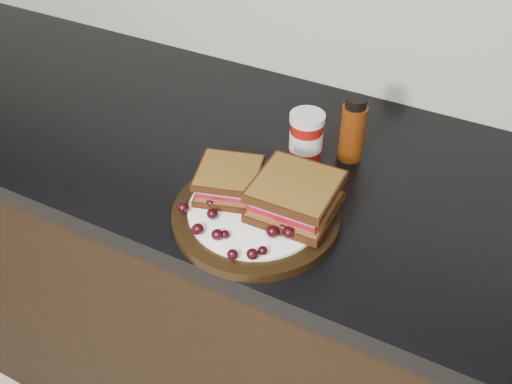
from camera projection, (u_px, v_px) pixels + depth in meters
base_cabinets at (214, 288)px, 1.45m from camera, size 3.96×0.58×0.86m
countertop at (203, 144)px, 1.15m from camera, size 3.98×0.60×0.04m
plate at (256, 215)px, 0.95m from camera, size 0.28×0.28×0.02m
sandwich_left at (229, 181)px, 0.96m from camera, size 0.13×0.13×0.05m
sandwich_right at (295, 197)px, 0.92m from camera, size 0.13×0.13×0.06m
grape_0 at (183, 207)px, 0.93m from camera, size 0.02×0.02×0.02m
grape_1 at (212, 214)px, 0.92m from camera, size 0.02×0.02×0.02m
grape_2 at (195, 230)px, 0.89m from camera, size 0.02×0.02×0.01m
grape_3 at (198, 229)px, 0.89m from camera, size 0.02×0.02×0.02m
grape_4 at (217, 235)px, 0.88m from camera, size 0.02×0.02×0.02m
grape_5 at (225, 234)px, 0.89m from camera, size 0.01×0.01×0.01m
grape_6 at (232, 254)px, 0.85m from camera, size 0.02×0.02×0.02m
grape_7 at (252, 254)px, 0.85m from camera, size 0.02×0.02×0.02m
grape_8 at (263, 251)px, 0.86m from camera, size 0.02×0.02×0.01m
grape_9 at (273, 231)px, 0.89m from camera, size 0.02×0.02×0.02m
grape_10 at (289, 232)px, 0.88m from camera, size 0.02×0.02×0.02m
grape_11 at (284, 228)px, 0.89m from camera, size 0.02×0.02×0.02m
grape_12 at (297, 227)px, 0.90m from camera, size 0.02×0.02×0.02m
grape_13 at (314, 215)px, 0.92m from camera, size 0.02×0.02×0.02m
grape_14 at (307, 204)px, 0.94m from camera, size 0.02×0.02×0.02m
grape_15 at (288, 206)px, 0.93m from camera, size 0.02×0.02×0.02m
grape_16 at (237, 177)px, 0.99m from camera, size 0.02×0.02×0.02m
grape_17 at (232, 186)px, 0.97m from camera, size 0.02×0.02×0.02m
grape_18 at (216, 182)px, 0.98m from camera, size 0.02×0.02×0.02m
grape_19 at (216, 184)px, 0.97m from camera, size 0.02×0.02×0.02m
grape_20 at (211, 203)px, 0.94m from camera, size 0.02×0.02×0.02m
grape_21 at (238, 184)px, 0.98m from camera, size 0.01×0.01×0.01m
grape_22 at (230, 186)px, 0.97m from camera, size 0.02×0.02×0.01m
grape_23 at (209, 180)px, 0.98m from camera, size 0.02×0.02×0.02m
condiment_jar at (306, 136)px, 1.05m from camera, size 0.07×0.07×0.10m
oil_bottle at (353, 129)px, 1.04m from camera, size 0.06×0.06×0.13m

